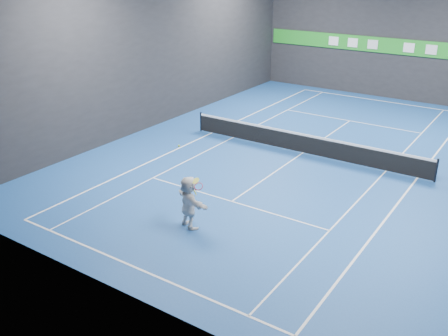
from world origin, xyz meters
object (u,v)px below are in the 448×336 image
Objects in this scene: player at (189,202)px; tennis_net at (303,143)px; tennis_racket at (198,187)px; tennis_ball at (179,146)px.

player is 0.15× the size of tennis_net.
player is 2.93× the size of tennis_racket.
tennis_ball is 1.53m from tennis_racket.
player is 27.53× the size of tennis_ball.
tennis_racket is (0.37, 0.05, 0.68)m from player.
tennis_ball is 0.01× the size of tennis_net.
tennis_racket is at bearing -149.47° from player.
tennis_ball reaches higher than tennis_racket.
tennis_ball reaches higher than player.
tennis_ball is at bearing 177.55° from tennis_racket.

